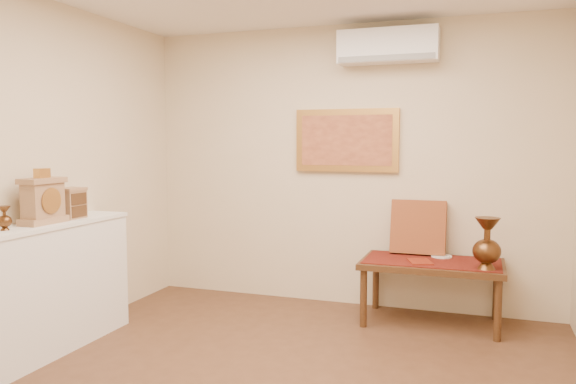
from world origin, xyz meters
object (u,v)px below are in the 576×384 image
at_px(display_ledge, 22,296).
at_px(wooden_chest, 71,203).
at_px(brass_urn_tall, 487,238).
at_px(low_table, 432,269).
at_px(mantel_clock, 43,200).

distance_m(display_ledge, wooden_chest, 0.80).
relative_size(brass_urn_tall, low_table, 0.42).
relative_size(display_ledge, low_table, 1.68).
xyz_separation_m(mantel_clock, low_table, (2.66, 1.66, -0.67)).
bearing_deg(display_ledge, wooden_chest, 88.67).
bearing_deg(low_table, brass_urn_tall, -23.62).
distance_m(wooden_chest, low_table, 3.05).
height_order(display_ledge, wooden_chest, wooden_chest).
bearing_deg(brass_urn_tall, low_table, 156.38).
distance_m(brass_urn_tall, display_ledge, 3.56).
relative_size(display_ledge, wooden_chest, 8.28).
height_order(brass_urn_tall, wooden_chest, wooden_chest).
height_order(mantel_clock, wooden_chest, mantel_clock).
bearing_deg(mantel_clock, display_ledge, -94.69).
distance_m(mantel_clock, wooden_chest, 0.31).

